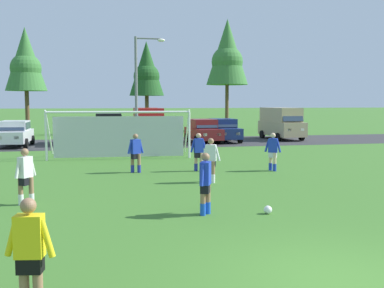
{
  "coord_description": "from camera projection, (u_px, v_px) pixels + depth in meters",
  "views": [
    {
      "loc": [
        -3.85,
        -6.41,
        2.95
      ],
      "look_at": [
        -0.27,
        10.37,
        1.33
      ],
      "focal_mm": 41.46,
      "sensor_mm": 36.0,
      "label": 1
    }
  ],
  "objects": [
    {
      "name": "parked_car_slot_center",
      "position": [
        148.0,
        124.0,
        32.79
      ],
      "size": [
        2.23,
        4.82,
        2.52
      ],
      "color": "red",
      "rests_on": "ground"
    },
    {
      "name": "parked_car_slot_center_right",
      "position": [
        203.0,
        131.0,
        32.18
      ],
      "size": [
        2.22,
        4.3,
        1.72
      ],
      "color": "maroon",
      "rests_on": "ground"
    },
    {
      "name": "parked_car_slot_left",
      "position": [
        69.0,
        132.0,
        31.15
      ],
      "size": [
        2.24,
        4.31,
        1.72
      ],
      "color": "#194C2D",
      "rests_on": "ground"
    },
    {
      "name": "parking_lot_strip",
      "position": [
        151.0,
        142.0,
        32.53
      ],
      "size": [
        52.0,
        8.4,
        0.01
      ],
      "primitive_type": "cube",
      "color": "#333335",
      "rests_on": "ground"
    },
    {
      "name": "player_striker_near",
      "position": [
        136.0,
        153.0,
        18.58
      ],
      "size": [
        0.73,
        0.39,
        1.64
      ],
      "color": "#936B4C",
      "rests_on": "ground"
    },
    {
      "name": "parked_car_slot_center_left",
      "position": [
        109.0,
        128.0,
        32.02
      ],
      "size": [
        2.27,
        4.67,
        2.16
      ],
      "color": "black",
      "rests_on": "ground"
    },
    {
      "name": "referee",
      "position": [
        30.0,
        255.0,
        6.17
      ],
      "size": [
        0.72,
        0.3,
        1.64
      ],
      "color": "#936B4C",
      "rests_on": "ground"
    },
    {
      "name": "player_winger_right",
      "position": [
        199.0,
        152.0,
        18.98
      ],
      "size": [
        0.74,
        0.27,
        1.64
      ],
      "color": "tan",
      "rests_on": "ground"
    },
    {
      "name": "player_defender_far",
      "position": [
        211.0,
        160.0,
        16.3
      ],
      "size": [
        0.67,
        0.46,
        1.64
      ],
      "color": "#936B4C",
      "rests_on": "ground"
    },
    {
      "name": "street_lamp",
      "position": [
        139.0,
        91.0,
        27.92
      ],
      "size": [
        2.0,
        0.32,
        7.03
      ],
      "color": "slate",
      "rests_on": "ground"
    },
    {
      "name": "tree_center_back",
      "position": [
        227.0,
        54.0,
        45.27
      ],
      "size": [
        4.28,
        4.28,
        11.4
      ],
      "color": "brown",
      "rests_on": "ground"
    },
    {
      "name": "ground_plane",
      "position": [
        178.0,
        162.0,
        21.92
      ],
      "size": [
        400.0,
        400.0,
        0.0
      ],
      "primitive_type": "plane",
      "color": "#3D7028"
    },
    {
      "name": "parked_car_slot_right",
      "position": [
        223.0,
        130.0,
        33.05
      ],
      "size": [
        2.08,
        4.22,
        1.72
      ],
      "color": "navy",
      "rests_on": "ground"
    },
    {
      "name": "player_winger_left",
      "position": [
        205.0,
        184.0,
        11.6
      ],
      "size": [
        0.46,
        0.67,
        1.64
      ],
      "color": "#936B4C",
      "rests_on": "ground"
    },
    {
      "name": "soccer_ball",
      "position": [
        268.0,
        210.0,
        11.74
      ],
      "size": [
        0.22,
        0.22,
        0.22
      ],
      "color": "white",
      "rests_on": "ground"
    },
    {
      "name": "player_trailing_back",
      "position": [
        26.0,
        177.0,
        12.71
      ],
      "size": [
        0.55,
        0.61,
        1.64
      ],
      "color": "#936B4C",
      "rests_on": "ground"
    },
    {
      "name": "tree_mid_left",
      "position": [
        147.0,
        71.0,
        40.84
      ],
      "size": [
        3.2,
        3.2,
        8.55
      ],
      "color": "brown",
      "rests_on": "ground"
    },
    {
      "name": "parked_car_slot_far_left",
      "position": [
        15.0,
        133.0,
        29.49
      ],
      "size": [
        2.1,
        4.23,
        1.72
      ],
      "color": "silver",
      "rests_on": "ground"
    },
    {
      "name": "parked_car_slot_far_right",
      "position": [
        281.0,
        123.0,
        35.23
      ],
      "size": [
        2.38,
        4.89,
        2.52
      ],
      "color": "tan",
      "rests_on": "ground"
    },
    {
      "name": "tree_left_edge",
      "position": [
        26.0,
        61.0,
        38.87
      ],
      "size": [
        3.56,
        3.56,
        9.5
      ],
      "color": "brown",
      "rests_on": "ground"
    },
    {
      "name": "player_midfield_center",
      "position": [
        273.0,
        152.0,
        19.05
      ],
      "size": [
        0.64,
        0.51,
        1.64
      ],
      "color": "beige",
      "rests_on": "ground"
    },
    {
      "name": "soccer_goal",
      "position": [
        119.0,
        133.0,
        23.69
      ],
      "size": [
        7.52,
        2.4,
        2.57
      ],
      "color": "white",
      "rests_on": "ground"
    }
  ]
}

